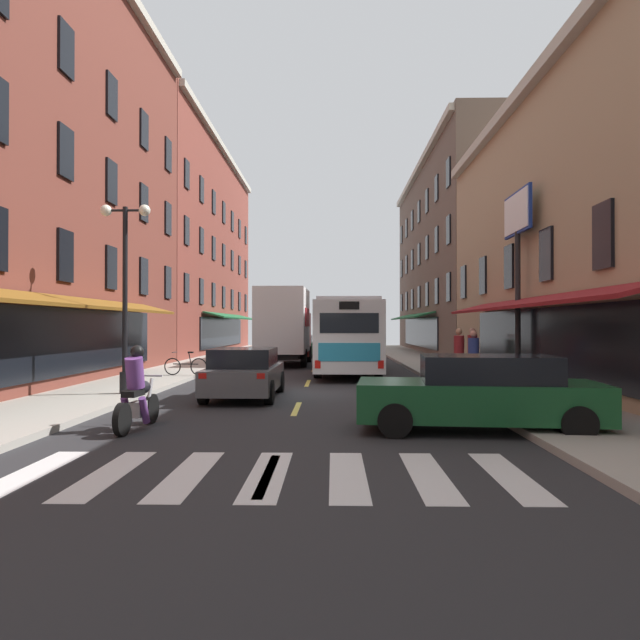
# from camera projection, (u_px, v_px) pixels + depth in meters

# --- Properties ---
(ground_plane) EXTENTS (34.80, 80.00, 0.10)m
(ground_plane) POSITION_uv_depth(u_px,v_px,m) (304.00, 394.00, 18.19)
(ground_plane) COLOR #28282B
(lane_centre_dashes) EXTENTS (0.14, 73.90, 0.01)m
(lane_centre_dashes) POSITION_uv_depth(u_px,v_px,m) (303.00, 394.00, 17.94)
(lane_centre_dashes) COLOR #DBCC4C
(lane_centre_dashes) RESTS_ON ground
(crosswalk_near) EXTENTS (7.10, 2.80, 0.01)m
(crosswalk_near) POSITION_uv_depth(u_px,v_px,m) (268.00, 474.00, 8.19)
(crosswalk_near) COLOR silver
(crosswalk_near) RESTS_ON ground
(sidewalk_left) EXTENTS (3.00, 80.00, 0.14)m
(sidewalk_left) POSITION_uv_depth(u_px,v_px,m) (112.00, 390.00, 18.32)
(sidewalk_left) COLOR #A39E93
(sidewalk_left) RESTS_ON ground
(sidewalk_right) EXTENTS (3.00, 80.00, 0.14)m
(sidewalk_right) POSITION_uv_depth(u_px,v_px,m) (498.00, 391.00, 18.06)
(sidewalk_right) COLOR #A39E93
(sidewalk_right) RESTS_ON ground
(billboard_sign) EXTENTS (0.40, 2.66, 6.38)m
(billboard_sign) POSITION_uv_depth(u_px,v_px,m) (518.00, 239.00, 19.86)
(billboard_sign) COLOR black
(billboard_sign) RESTS_ON sidewalk_right
(transit_bus) EXTENTS (2.72, 11.44, 3.11)m
(transit_bus) POSITION_uv_depth(u_px,v_px,m) (347.00, 335.00, 26.46)
(transit_bus) COLOR silver
(transit_bus) RESTS_ON ground
(box_truck) EXTENTS (2.57, 7.10, 3.90)m
(box_truck) POSITION_uv_depth(u_px,v_px,m) (285.00, 327.00, 30.93)
(box_truck) COLOR #B21E19
(box_truck) RESTS_ON ground
(sedan_near) EXTENTS (1.96, 4.28, 1.41)m
(sedan_near) POSITION_uv_depth(u_px,v_px,m) (245.00, 373.00, 16.85)
(sedan_near) COLOR #515154
(sedan_near) RESTS_ON ground
(sedan_mid) EXTENTS (1.98, 4.51, 1.42)m
(sedan_mid) POSITION_uv_depth(u_px,v_px,m) (300.00, 346.00, 39.45)
(sedan_mid) COLOR #144723
(sedan_mid) RESTS_ON ground
(sedan_far) EXTENTS (4.76, 2.33, 1.47)m
(sedan_far) POSITION_uv_depth(u_px,v_px,m) (481.00, 393.00, 11.53)
(sedan_far) COLOR #144723
(sedan_far) RESTS_ON ground
(motorcycle_rider) EXTENTS (0.62, 2.07, 1.66)m
(motorcycle_rider) POSITION_uv_depth(u_px,v_px,m) (137.00, 394.00, 11.72)
(motorcycle_rider) COLOR black
(motorcycle_rider) RESTS_ON ground
(bicycle_near) EXTENTS (1.71, 0.48, 0.91)m
(bicycle_near) POSITION_uv_depth(u_px,v_px,m) (186.00, 366.00, 22.94)
(bicycle_near) COLOR black
(bicycle_near) RESTS_ON sidewalk_left
(pedestrian_near) EXTENTS (0.43, 0.53, 1.81)m
(pedestrian_near) POSITION_uv_depth(u_px,v_px,m) (459.00, 352.00, 21.21)
(pedestrian_near) COLOR navy
(pedestrian_near) RESTS_ON sidewalk_right
(pedestrian_mid) EXTENTS (0.36, 0.36, 1.82)m
(pedestrian_mid) POSITION_uv_depth(u_px,v_px,m) (472.00, 352.00, 22.12)
(pedestrian_mid) COLOR navy
(pedestrian_mid) RESTS_ON sidewalk_right
(pedestrian_far) EXTENTS (0.36, 0.36, 1.75)m
(pedestrian_far) POSITION_uv_depth(u_px,v_px,m) (474.00, 356.00, 19.79)
(pedestrian_far) COLOR #4C4C51
(pedestrian_far) RESTS_ON sidewalk_right
(pedestrian_rear) EXTENTS (0.36, 0.36, 1.60)m
(pedestrian_rear) POSITION_uv_depth(u_px,v_px,m) (474.00, 353.00, 24.01)
(pedestrian_rear) COLOR #B29947
(pedestrian_rear) RESTS_ON sidewalk_right
(street_lamp_twin) EXTENTS (1.42, 0.32, 5.32)m
(street_lamp_twin) POSITION_uv_depth(u_px,v_px,m) (125.00, 289.00, 16.81)
(street_lamp_twin) COLOR black
(street_lamp_twin) RESTS_ON sidewalk_left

